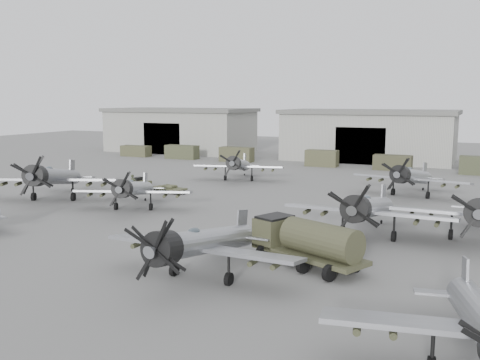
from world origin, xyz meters
The scene contains 18 objects.
ground centered at (0.00, 0.00, 0.00)m, with size 220.00×220.00×0.00m, color slate.
hangar_left centered at (-38.00, 61.96, 4.37)m, with size 29.00×14.80×8.70m.
hangar_center centered at (0.00, 61.96, 4.37)m, with size 29.00×14.80×8.70m.
support_truck_0 centered at (-40.40, 50.00, 0.99)m, with size 5.59×2.20×1.99m, color #48492F.
support_truck_1 centered at (-30.48, 50.00, 1.21)m, with size 5.99×2.20×2.42m, color #42462D.
support_truck_2 centered at (-19.72, 50.00, 1.24)m, with size 5.72×2.20×2.48m, color #48472F.
support_truck_3 centered at (-4.83, 50.00, 1.28)m, with size 5.02×2.20×2.56m, color #49482F.
support_truck_4 centered at (6.07, 50.00, 1.13)m, with size 5.55×2.20×2.26m, color #3D3C28.
support_truck_5 centered at (17.76, 50.00, 1.29)m, with size 4.95×2.20×2.59m, color #3E422B.
aircraft_near_1 centered at (4.03, -5.19, 2.24)m, with size 12.28×11.05×4.92m.
aircraft_mid_0 centered at (-22.01, 10.06, 2.52)m, with size 13.60×12.32×5.55m.
aircraft_mid_1 centered at (-11.58, 9.70, 2.05)m, with size 11.15×10.07×4.51m.
aircraft_mid_2 centered at (10.91, 8.50, 2.35)m, with size 12.88×11.59×5.18m.
aircraft_far_0 centered at (-10.34, 30.75, 2.12)m, with size 11.70×10.53×4.66m.
aircraft_far_1 centered at (11.45, 28.08, 2.26)m, with size 12.54×11.29×4.98m.
fuel_tanker centered at (8.84, 0.13, 1.72)m, with size 8.14×5.37×2.99m.
tug_trailer centered at (-16.19, 19.77, 0.54)m, with size 7.24×2.29×1.43m.
ground_crew centered at (-17.86, 18.31, 0.98)m, with size 0.71×0.47×1.96m, color #343A26.
Camera 1 is at (18.81, -31.35, 10.49)m, focal length 40.00 mm.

